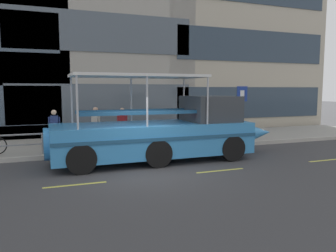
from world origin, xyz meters
The scene contains 11 objects.
ground_plane centered at (0.00, 0.00, 0.00)m, with size 120.00×120.00×0.00m, color #3D3D3F.
sidewalk centered at (0.00, 5.60, 0.09)m, with size 32.00×4.80×0.18m, color #99968E.
curb_edge centered at (0.00, 3.11, 0.09)m, with size 32.00×0.18×0.18m, color #B2ADA3.
lane_centreline centered at (0.00, -0.90, 0.00)m, with size 25.80×0.12×0.01m.
curb_guardrail centered at (0.77, 3.45, 0.75)m, with size 11.42×0.09×0.85m.
parking_sign centered at (6.24, 3.74, 2.05)m, with size 0.60×0.12×2.75m.
duck_tour_boat centered at (1.29, 1.45, 1.09)m, with size 9.49×2.60×3.32m.
pedestrian_near_bow centered at (4.05, 4.87, 1.26)m, with size 0.49×0.29×1.78m.
pedestrian_mid_left centered at (0.34, 5.00, 1.21)m, with size 0.48×0.27×1.71m.
pedestrian_mid_right centered at (-0.94, 4.91, 1.25)m, with size 0.37×0.40×1.78m.
pedestrian_near_stern centered at (-2.78, 4.74, 1.20)m, with size 0.49×0.23×1.70m.
Camera 1 is at (-3.15, -10.56, 2.76)m, focal length 35.09 mm.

